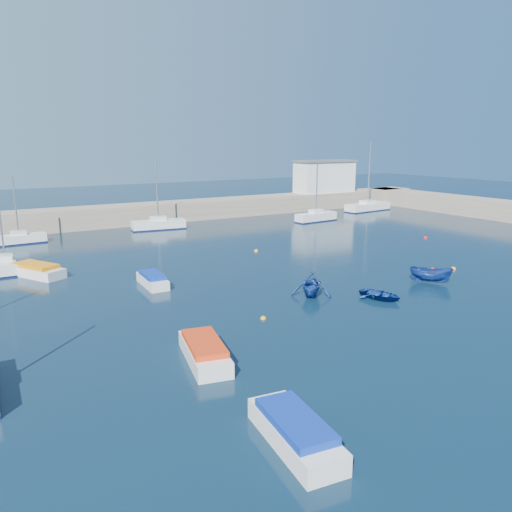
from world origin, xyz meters
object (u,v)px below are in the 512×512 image
motorboat_1 (152,280)px  dinghy_left (312,284)px  motorboat_0 (204,351)px  motorboat_2 (36,270)px  sailboat_6 (159,224)px  motorboat_3 (295,431)px  dinghy_center (380,295)px  sailboat_8 (368,207)px  sailboat_5 (19,239)px  harbor_office (324,177)px  sailboat_3 (5,265)px  sailboat_7 (316,217)px  dinghy_right (431,275)px

motorboat_1 → dinghy_left: dinghy_left is taller
motorboat_0 → motorboat_2: motorboat_0 is taller
motorboat_0 → sailboat_6: bearing=85.2°
motorboat_3 → dinghy_center: size_ratio=1.65×
sailboat_6 → sailboat_8: sailboat_8 is taller
sailboat_5 → dinghy_left: bearing=-155.7°
harbor_office → sailboat_6: 32.12m
sailboat_3 → motorboat_1: size_ratio=1.75×
sailboat_5 → sailboat_8: size_ratio=0.67×
sailboat_6 → motorboat_0: (-11.63, -38.38, -0.14)m
sailboat_5 → motorboat_0: size_ratio=1.41×
sailboat_6 → motorboat_2: 23.34m
sailboat_7 → sailboat_5: bearing=78.6°
sailboat_3 → motorboat_1: (9.29, -10.83, -0.09)m
dinghy_center → dinghy_left: size_ratio=0.91×
sailboat_6 → motorboat_1: size_ratio=2.16×
motorboat_1 → harbor_office: bearing=38.8°
sailboat_8 → motorboat_0: bearing=123.0°
sailboat_3 → sailboat_7: 40.57m
sailboat_3 → dinghy_left: 26.49m
harbor_office → dinghy_left: 49.88m
motorboat_3 → dinghy_right: dinghy_right is taller
sailboat_7 → motorboat_3: sailboat_7 is taller
sailboat_7 → dinghy_left: 34.82m
sailboat_3 → sailboat_5: (2.34, 12.09, 0.02)m
dinghy_right → harbor_office: bearing=24.7°
sailboat_6 → dinghy_right: (9.87, -34.40, -0.03)m
harbor_office → motorboat_3: size_ratio=2.00×
dinghy_left → motorboat_1: bearing=-179.8°
motorboat_1 → dinghy_right: (19.15, -10.40, 0.16)m
motorboat_1 → dinghy_center: motorboat_1 is taller
sailboat_3 → sailboat_7: sailboat_7 is taller
sailboat_6 → dinghy_center: 35.66m
sailboat_3 → sailboat_6: sailboat_6 is taller
motorboat_0 → sailboat_3: bearing=117.4°
harbor_office → dinghy_left: harbor_office is taller
motorboat_0 → harbor_office: bearing=58.0°
sailboat_5 → sailboat_7: size_ratio=0.86×
sailboat_3 → dinghy_right: 35.49m
sailboat_3 → motorboat_2: bearing=-58.1°
dinghy_center → dinghy_right: bearing=-9.0°
sailboat_8 → motorboat_3: bearing=128.5°
motorboat_2 → dinghy_right: (26.45, -17.97, 0.12)m
sailboat_5 → sailboat_8: bearing=-92.1°
motorboat_3 → dinghy_left: dinghy_left is taller
sailboat_3 → sailboat_8: 54.95m
sailboat_6 → dinghy_left: bearing=-173.7°
sailboat_3 → sailboat_8: bearing=13.6°
motorboat_0 → motorboat_1: motorboat_0 is taller
dinghy_left → dinghy_right: size_ratio=1.03×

